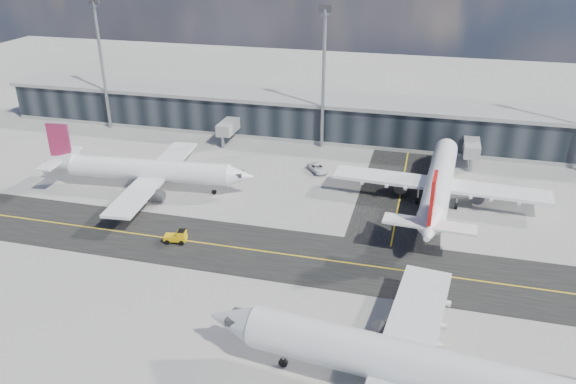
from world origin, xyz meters
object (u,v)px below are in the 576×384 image
baggage_tug (177,236)px  service_van (318,168)px  airliner_af (146,170)px  airliner_redtail (439,183)px  airliner_near (420,368)px

baggage_tug → service_van: bearing=147.1°
airliner_af → baggage_tug: airliner_af is taller
service_van → airliner_af: bearing=172.1°
airliner_redtail → airliner_near: bearing=-87.6°
airliner_af → airliner_redtail: 49.93m
airliner_af → airliner_near: bearing=46.4°
airliner_redtail → airliner_near: airliner_near is taller
airliner_af → baggage_tug: (12.91, -15.79, -2.73)m
airliner_near → airliner_redtail: bearing=5.0°
airliner_near → baggage_tug: (-35.57, 22.56, -3.33)m
baggage_tug → service_van: (14.43, 31.21, -0.28)m
airliner_af → airliner_near: (48.47, -38.35, 0.59)m
airliner_near → baggage_tug: bearing=64.0°
airliner_redtail → baggage_tug: (-36.59, -22.31, -3.09)m
service_van → airliner_near: bearing=-105.9°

